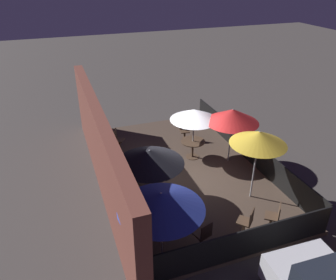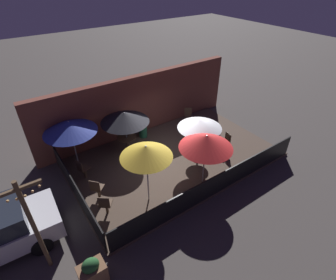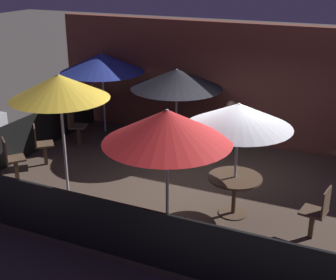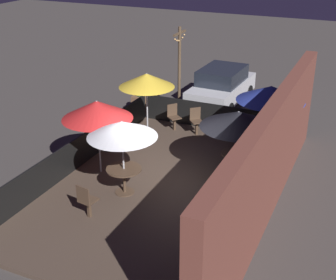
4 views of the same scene
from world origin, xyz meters
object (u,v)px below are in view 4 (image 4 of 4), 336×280
patio_umbrella_2 (97,110)px  patron_0 (244,180)px  patio_umbrella_1 (238,119)px  patio_chair_0 (196,233)px  patio_chair_1 (87,200)px  planter_box (141,102)px  patio_umbrella_3 (271,93)px  dining_table_0 (124,173)px  patio_chair_4 (196,120)px  patio_umbrella_4 (147,80)px  parked_car_0 (222,86)px  patio_umbrella_0 (122,129)px  patio_chair_2 (174,116)px  dining_table_1 (236,157)px  patio_chair_3 (235,126)px  light_post (179,65)px

patio_umbrella_2 → patron_0: patio_umbrella_2 is taller
patio_umbrella_1 → patio_chair_0: patio_umbrella_1 is taller
patio_chair_1 → planter_box: (-7.42, -2.32, -0.16)m
patio_umbrella_3 → dining_table_0: patio_umbrella_3 is taller
patio_umbrella_1 → patio_chair_4: 3.44m
patio_umbrella_4 → parked_car_0: size_ratio=0.61×
patio_umbrella_0 → patio_chair_4: size_ratio=2.22×
patron_0 → patio_chair_2: bearing=135.7°
patio_umbrella_4 → dining_table_1: (0.84, 3.30, -1.69)m
patio_umbrella_1 → patio_umbrella_4: patio_umbrella_4 is taller
planter_box → patio_chair_0: bearing=35.0°
patio_chair_1 → patio_chair_2: patio_chair_1 is taller
dining_table_1 → patio_chair_3: bearing=-162.5°
patio_umbrella_3 → patio_chair_3: 1.79m
patio_umbrella_4 → patio_chair_0: patio_umbrella_4 is taller
dining_table_0 → patio_chair_1: (1.49, -0.23, -0.07)m
patio_chair_0 → light_post: (-8.48, -4.03, 1.29)m
patio_umbrella_1 → parked_car_0: bearing=-157.9°
planter_box → light_post: 2.12m
patio_umbrella_0 → dining_table_0: 1.30m
patio_umbrella_0 → patio_chair_2: patio_umbrella_0 is taller
dining_table_0 → patio_chair_2: bearing=-173.0°
planter_box → parked_car_0: 3.44m
patio_chair_0 → patio_umbrella_1: bearing=-55.1°
planter_box → light_post: (-0.90, 1.28, 1.44)m
patio_chair_0 → parked_car_0: bearing=-43.9°
patio_chair_1 → patio_chair_3: size_ratio=1.00×
patio_umbrella_0 → patio_umbrella_1: 3.34m
dining_table_1 → patio_chair_2: size_ratio=0.94×
patio_umbrella_1 → dining_table_0: 3.54m
patio_umbrella_1 → patio_umbrella_0: bearing=-47.9°
patio_umbrella_3 → patron_0: patio_umbrella_3 is taller
patio_umbrella_2 → patio_chair_3: size_ratio=2.38×
light_post → patio_umbrella_2: bearing=0.4°
patio_chair_0 → patio_chair_3: (-6.30, -1.03, 0.01)m
planter_box → parked_car_0: size_ratio=0.26×
light_post → patio_umbrella_0: bearing=10.6°
planter_box → patio_chair_2: bearing=57.4°
patio_umbrella_1 → patron_0: (1.18, 0.58, -1.23)m
patio_umbrella_0 → patio_chair_4: 4.82m
patio_chair_4 → parked_car_0: (-3.48, -0.22, 0.20)m
patio_umbrella_3 → patio_chair_2: bearing=-92.2°
patio_chair_3 → patron_0: size_ratio=0.77×
patio_umbrella_4 → dining_table_0: bearing=15.0°
dining_table_1 → patio_chair_0: bearing=4.0°
dining_table_0 → light_post: light_post is taller
patio_umbrella_2 → patio_umbrella_3: size_ratio=1.02×
dining_table_0 → dining_table_1: size_ratio=1.12×
light_post → patio_chair_4: bearing=35.8°
dining_table_0 → dining_table_1: (-2.24, 2.48, -0.02)m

